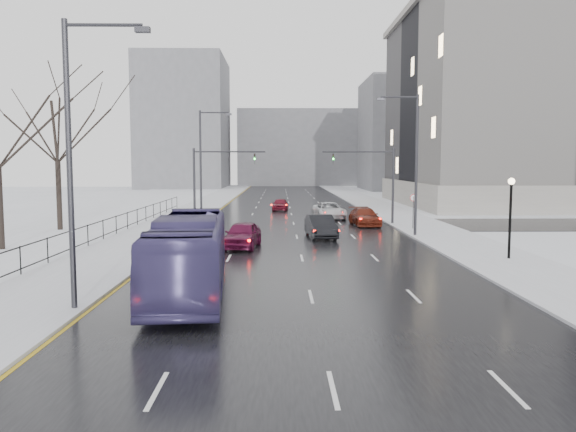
{
  "coord_description": "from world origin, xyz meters",
  "views": [
    {
      "loc": [
        -1.21,
        0.65,
        5.16
      ],
      "look_at": [
        -0.78,
        29.37,
        2.5
      ],
      "focal_mm": 35.0,
      "sensor_mm": 36.0,
      "label": 1
    }
  ],
  "objects_px": {
    "streetlight_l_near": "(76,151)",
    "sedan_right_cross": "(329,210)",
    "sedan_right_far": "(365,217)",
    "mast_signal_right": "(381,177)",
    "streetlight_l_far": "(203,159)",
    "sedan_right_near": "(321,226)",
    "no_uturn_sign": "(413,201)",
    "mast_signal_left": "(207,177)",
    "streetlight_r_mid": "(413,158)",
    "sedan_center_near": "(242,235)",
    "lamppost_r_mid": "(511,206)",
    "tree_park_d": "(2,251)",
    "bus": "(189,254)",
    "sedan_center_far": "(280,204)",
    "tree_park_e": "(60,231)"
  },
  "relations": [
    {
      "from": "streetlight_l_near",
      "to": "sedan_right_cross",
      "type": "distance_m",
      "value": 35.55
    },
    {
      "from": "sedan_right_far",
      "to": "mast_signal_right",
      "type": "bearing_deg",
      "value": 21.81
    },
    {
      "from": "streetlight_l_far",
      "to": "sedan_right_near",
      "type": "relative_size",
      "value": 2.08
    },
    {
      "from": "no_uturn_sign",
      "to": "sedan_right_far",
      "type": "xyz_separation_m",
      "value": [
        -3.28,
        3.3,
        -1.53
      ]
    },
    {
      "from": "mast_signal_left",
      "to": "sedan_right_far",
      "type": "distance_m",
      "value": 13.68
    },
    {
      "from": "streetlight_r_mid",
      "to": "no_uturn_sign",
      "type": "bearing_deg",
      "value": 75.52
    },
    {
      "from": "no_uturn_sign",
      "to": "sedan_center_near",
      "type": "bearing_deg",
      "value": -144.37
    },
    {
      "from": "mast_signal_left",
      "to": "sedan_right_far",
      "type": "relative_size",
      "value": 1.29
    },
    {
      "from": "lamppost_r_mid",
      "to": "tree_park_d",
      "type": "bearing_deg",
      "value": 172.09
    },
    {
      "from": "no_uturn_sign",
      "to": "bus",
      "type": "relative_size",
      "value": 0.24
    },
    {
      "from": "streetlight_r_mid",
      "to": "no_uturn_sign",
      "type": "height_order",
      "value": "streetlight_r_mid"
    },
    {
      "from": "streetlight_l_far",
      "to": "mast_signal_right",
      "type": "bearing_deg",
      "value": -14.48
    },
    {
      "from": "mast_signal_left",
      "to": "sedan_right_far",
      "type": "bearing_deg",
      "value": -3.02
    },
    {
      "from": "sedan_center_far",
      "to": "sedan_right_far",
      "type": "bearing_deg",
      "value": -60.89
    },
    {
      "from": "streetlight_l_near",
      "to": "mast_signal_right",
      "type": "bearing_deg",
      "value": 61.04
    },
    {
      "from": "lamppost_r_mid",
      "to": "sedan_center_near",
      "type": "height_order",
      "value": "lamppost_r_mid"
    },
    {
      "from": "streetlight_r_mid",
      "to": "mast_signal_right",
      "type": "bearing_deg",
      "value": 96.0
    },
    {
      "from": "streetlight_r_mid",
      "to": "sedan_right_near",
      "type": "bearing_deg",
      "value": -175.16
    },
    {
      "from": "lamppost_r_mid",
      "to": "sedan_right_far",
      "type": "height_order",
      "value": "lamppost_r_mid"
    },
    {
      "from": "mast_signal_left",
      "to": "sedan_right_near",
      "type": "height_order",
      "value": "mast_signal_left"
    },
    {
      "from": "lamppost_r_mid",
      "to": "sedan_right_cross",
      "type": "bearing_deg",
      "value": 107.97
    },
    {
      "from": "streetlight_l_near",
      "to": "mast_signal_right",
      "type": "distance_m",
      "value": 32.03
    },
    {
      "from": "no_uturn_sign",
      "to": "sedan_right_cross",
      "type": "bearing_deg",
      "value": 121.83
    },
    {
      "from": "streetlight_r_mid",
      "to": "streetlight_l_far",
      "type": "height_order",
      "value": "same"
    },
    {
      "from": "streetlight_l_far",
      "to": "no_uturn_sign",
      "type": "xyz_separation_m",
      "value": [
        17.37,
        -8.0,
        -3.32
      ]
    },
    {
      "from": "streetlight_l_near",
      "to": "mast_signal_left",
      "type": "distance_m",
      "value": 28.05
    },
    {
      "from": "streetlight_l_far",
      "to": "mast_signal_right",
      "type": "relative_size",
      "value": 1.54
    },
    {
      "from": "sedan_center_far",
      "to": "tree_park_d",
      "type": "bearing_deg",
      "value": -115.58
    },
    {
      "from": "streetlight_l_far",
      "to": "tree_park_d",
      "type": "bearing_deg",
      "value": -118.15
    },
    {
      "from": "sedan_center_near",
      "to": "sedan_right_cross",
      "type": "xyz_separation_m",
      "value": [
        6.96,
        18.35,
        -0.04
      ]
    },
    {
      "from": "sedan_right_cross",
      "to": "sedan_center_near",
      "type": "bearing_deg",
      "value": -116.76
    },
    {
      "from": "streetlight_l_near",
      "to": "mast_signal_right",
      "type": "relative_size",
      "value": 1.54
    },
    {
      "from": "mast_signal_right",
      "to": "sedan_center_near",
      "type": "relative_size",
      "value": 1.38
    },
    {
      "from": "streetlight_r_mid",
      "to": "mast_signal_left",
      "type": "distance_m",
      "value": 17.5
    },
    {
      "from": "tree_park_d",
      "to": "sedan_right_near",
      "type": "xyz_separation_m",
      "value": [
        19.46,
        5.45,
        0.83
      ]
    },
    {
      "from": "lamppost_r_mid",
      "to": "sedan_right_cross",
      "type": "xyz_separation_m",
      "value": [
        -7.54,
        23.24,
        -2.14
      ]
    },
    {
      "from": "streetlight_l_near",
      "to": "mast_signal_left",
      "type": "bearing_deg",
      "value": 88.28
    },
    {
      "from": "sedan_right_far",
      "to": "lamppost_r_mid",
      "type": "bearing_deg",
      "value": -78.19
    },
    {
      "from": "tree_park_d",
      "to": "sedan_center_far",
      "type": "xyz_separation_m",
      "value": [
        16.65,
        28.73,
        0.72
      ]
    },
    {
      "from": "sedan_right_near",
      "to": "sedan_center_far",
      "type": "relative_size",
      "value": 1.21
    },
    {
      "from": "sedan_center_near",
      "to": "sedan_right_cross",
      "type": "height_order",
      "value": "sedan_center_near"
    },
    {
      "from": "sedan_right_far",
      "to": "sedan_right_near",
      "type": "bearing_deg",
      "value": -123.04
    },
    {
      "from": "tree_park_e",
      "to": "streetlight_r_mid",
      "type": "distance_m",
      "value": 27.25
    },
    {
      "from": "sedan_right_far",
      "to": "tree_park_d",
      "type": "bearing_deg",
      "value": -155.29
    },
    {
      "from": "streetlight_l_far",
      "to": "bus",
      "type": "relative_size",
      "value": 0.89
    },
    {
      "from": "mast_signal_right",
      "to": "no_uturn_sign",
      "type": "bearing_deg",
      "value": -64.89
    },
    {
      "from": "tree_park_d",
      "to": "streetlight_l_far",
      "type": "relative_size",
      "value": 1.25
    },
    {
      "from": "tree_park_d",
      "to": "tree_park_e",
      "type": "relative_size",
      "value": 0.93
    },
    {
      "from": "mast_signal_right",
      "to": "tree_park_d",
      "type": "bearing_deg",
      "value": -150.88
    },
    {
      "from": "sedan_center_near",
      "to": "sedan_center_far",
      "type": "xyz_separation_m",
      "value": [
        2.35,
        27.84,
        -0.13
      ]
    }
  ]
}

